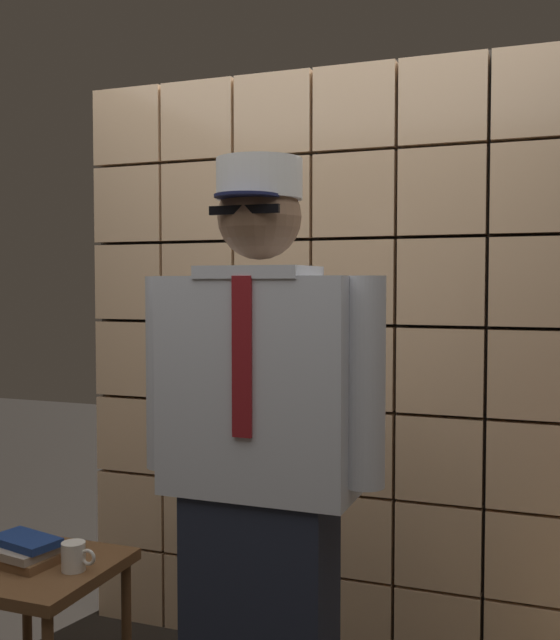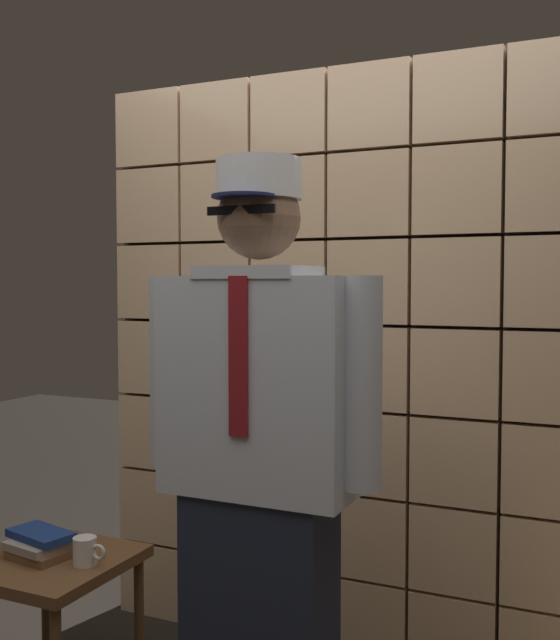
{
  "view_description": "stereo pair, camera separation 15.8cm",
  "coord_description": "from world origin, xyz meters",
  "px_view_note": "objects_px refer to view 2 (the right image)",
  "views": [
    {
      "loc": [
        0.9,
        -1.68,
        1.49
      ],
      "look_at": [
        0.16,
        0.31,
        1.38
      ],
      "focal_mm": 41.75,
      "sensor_mm": 36.0,
      "label": 1
    },
    {
      "loc": [
        1.05,
        -1.62,
        1.49
      ],
      "look_at": [
        0.16,
        0.31,
        1.38
      ],
      "focal_mm": 41.75,
      "sensor_mm": 36.0,
      "label": 2
    }
  ],
  "objects_px": {
    "book_stack": "(41,544)",
    "standing_person": "(259,467)",
    "coffee_mug": "(86,551)",
    "side_table": "(50,577)"
  },
  "relations": [
    {
      "from": "standing_person",
      "to": "book_stack",
      "type": "relative_size",
      "value": 7.01
    },
    {
      "from": "book_stack",
      "to": "coffee_mug",
      "type": "xyz_separation_m",
      "value": [
        0.19,
        0.0,
        0.0
      ]
    },
    {
      "from": "book_stack",
      "to": "standing_person",
      "type": "bearing_deg",
      "value": -5.63
    },
    {
      "from": "side_table",
      "to": "book_stack",
      "type": "distance_m",
      "value": 0.12
    },
    {
      "from": "standing_person",
      "to": "book_stack",
      "type": "bearing_deg",
      "value": 174.69
    },
    {
      "from": "coffee_mug",
      "to": "book_stack",
      "type": "bearing_deg",
      "value": -179.35
    },
    {
      "from": "book_stack",
      "to": "coffee_mug",
      "type": "height_order",
      "value": "coffee_mug"
    },
    {
      "from": "book_stack",
      "to": "coffee_mug",
      "type": "bearing_deg",
      "value": 0.65
    },
    {
      "from": "side_table",
      "to": "coffee_mug",
      "type": "xyz_separation_m",
      "value": [
        0.16,
        -0.0,
        0.12
      ]
    },
    {
      "from": "standing_person",
      "to": "book_stack",
      "type": "xyz_separation_m",
      "value": [
        -0.9,
        0.09,
        -0.39
      ]
    }
  ]
}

